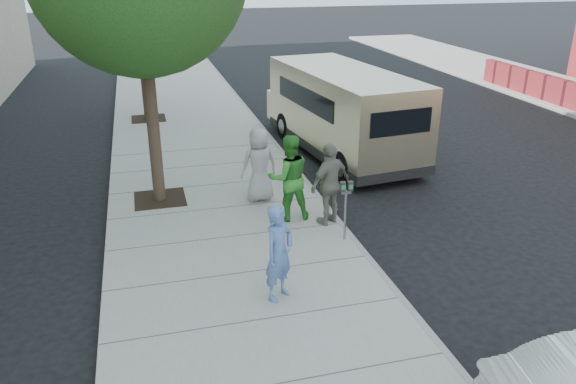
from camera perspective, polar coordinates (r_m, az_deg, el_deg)
The scene contains 9 objects.
ground at distance 11.98m, azimuth -1.13°, elevation -4.61°, with size 120.00×120.00×0.00m, color black.
sidewalk at distance 11.77m, azimuth -5.87°, elevation -4.84°, with size 5.00×60.00×0.15m, color gray.
curb_face at distance 12.33m, azimuth 5.39°, elevation -3.49°, with size 0.12×60.00×0.16m, color gray.
parking_meter at distance 11.24m, azimuth 5.92°, elevation -0.61°, with size 0.27×0.10×1.27m.
van at distance 16.91m, azimuth 5.40°, elevation 8.31°, with size 3.01×7.01×2.52m.
person_officer at distance 9.30m, azimuth -0.93°, elevation -6.23°, with size 0.61×0.40×1.68m, color #5677B7.
person_green_shirt at distance 12.12m, azimuth 0.08°, elevation 1.47°, with size 0.93×0.73×1.92m, color #358C2D.
person_gray_shirt at distance 13.14m, azimuth -2.95°, elevation 2.80°, with size 0.86×0.56×1.76m, color #A1A1A3.
person_striped_polo at distance 11.95m, azimuth 4.30°, elevation 0.84°, with size 1.06×0.44×1.82m, color gray.
Camera 1 is at (-2.53, -10.35, 5.47)m, focal length 35.00 mm.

